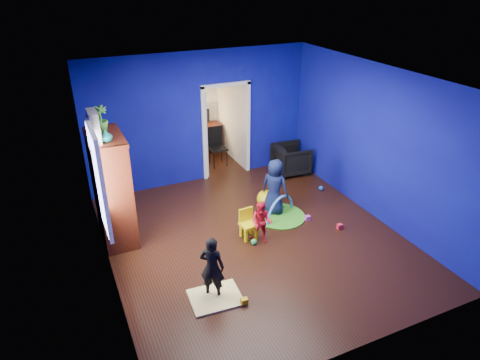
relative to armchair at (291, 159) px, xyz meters
name	(u,v)px	position (x,y,z in m)	size (l,w,h in m)	color
floor	(255,239)	(-2.02, -2.18, -0.35)	(5.00, 5.50, 0.01)	black
ceiling	(258,79)	(-2.02, -2.18, 2.55)	(5.00, 5.50, 0.01)	white
wall_back	(200,119)	(-2.02, 0.57, 1.10)	(5.00, 0.02, 2.90)	#0C0B80
wall_front	(365,259)	(-2.02, -4.93, 1.10)	(5.00, 0.02, 2.90)	#0C0B80
wall_left	(101,197)	(-4.52, -2.18, 1.10)	(0.02, 5.50, 2.90)	#0C0B80
wall_right	(376,144)	(0.48, -2.18, 1.10)	(0.02, 5.50, 2.90)	#0C0B80
alcove	(212,113)	(-1.42, 1.45, 0.90)	(1.00, 1.75, 2.50)	silver
armchair	(291,159)	(0.00, 0.00, 0.00)	(0.75, 0.77, 0.70)	black
child_black	(212,267)	(-3.23, -3.21, 0.15)	(0.37, 0.24, 1.01)	black
child_navy	(275,187)	(-1.25, -1.46, 0.22)	(0.55, 0.36, 1.14)	#0F143A
toddler_red	(261,222)	(-1.95, -2.27, 0.05)	(0.39, 0.30, 0.79)	red
vase	(106,136)	(-4.24, -1.37, 1.71)	(0.19, 0.19, 0.20)	#0D5869
potted_plant	(100,119)	(-4.24, -0.85, 1.83)	(0.24, 0.24, 0.43)	#3F9335
tv_armoire	(112,189)	(-4.24, -1.07, 0.63)	(0.58, 1.14, 1.96)	#42180B
crt_tv	(114,187)	(-4.20, -1.07, 0.67)	(0.46, 0.70, 0.54)	silver
yellow_blanket	(216,297)	(-3.23, -3.31, -0.33)	(0.75, 0.60, 0.03)	#F2E07A
hopper_ball	(266,199)	(-1.30, -1.21, -0.16)	(0.37, 0.37, 0.37)	yellow
kid_chair	(249,226)	(-2.10, -2.07, -0.10)	(0.28, 0.28, 0.50)	yellow
play_mat	(280,216)	(-1.23, -1.67, -0.34)	(0.99, 0.99, 0.03)	green
toy_arch	(280,216)	(-1.23, -1.67, -0.33)	(0.88, 0.88, 0.05)	#3F8CD8
window_left	(98,180)	(-4.50, -1.83, 1.20)	(0.03, 0.95, 1.55)	white
curtain	(103,182)	(-4.39, -1.28, 0.90)	(0.14, 0.42, 2.40)	slate
doorway	(226,132)	(-1.42, 0.57, 0.70)	(1.16, 0.10, 2.10)	white
study_desk	(204,138)	(-1.42, 2.08, 0.03)	(0.88, 0.44, 0.75)	#3D140A
desk_monitor	(202,116)	(-1.42, 2.20, 0.60)	(0.40, 0.05, 0.32)	black
desk_lamp	(192,119)	(-1.70, 2.14, 0.58)	(0.14, 0.14, 0.14)	#FFD88C
folding_chair	(218,148)	(-1.42, 1.12, 0.11)	(0.40, 0.40, 0.92)	black
book_shelf	(200,75)	(-1.42, 2.19, 1.67)	(0.88, 0.24, 0.04)	white
toy_0	(340,226)	(-0.42, -2.52, -0.30)	(0.10, 0.08, 0.10)	red
toy_1	(321,188)	(0.15, -1.07, -0.29)	(0.11, 0.11, 0.11)	blue
toy_2	(244,301)	(-2.89, -3.60, -0.30)	(0.10, 0.08, 0.10)	yellow
toy_3	(282,206)	(-1.04, -1.42, -0.29)	(0.11, 0.11, 0.11)	green
toy_4	(307,218)	(-0.80, -2.01, -0.30)	(0.10, 0.08, 0.10)	#BC46A3
toy_5	(254,242)	(-2.10, -2.30, -0.29)	(0.11, 0.11, 0.11)	green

